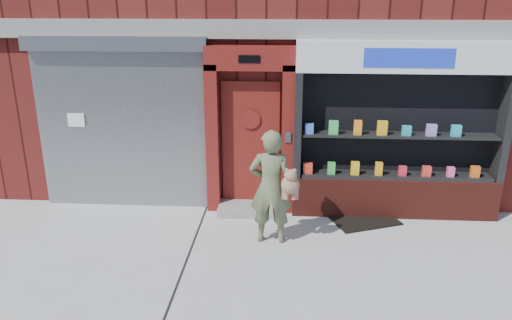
{
  "coord_description": "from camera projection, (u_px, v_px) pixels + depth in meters",
  "views": [
    {
      "loc": [
        -0.13,
        -6.36,
        3.73
      ],
      "look_at": [
        -0.6,
        1.0,
        1.23
      ],
      "focal_mm": 35.0,
      "sensor_mm": 36.0,
      "label": 1
    }
  ],
  "objects": [
    {
      "name": "doormat",
      "position": [
        364.0,
        219.0,
        8.56
      ],
      "size": [
        1.28,
        1.1,
        0.03
      ],
      "primitive_type": "cube",
      "rotation": [
        0.0,
        0.0,
        0.37
      ],
      "color": "black",
      "rests_on": "ground"
    },
    {
      "name": "pharmacy_bay",
      "position": [
        398.0,
        139.0,
        8.37
      ],
      "size": [
        3.5,
        0.41,
        3.0
      ],
      "color": "#5A1D15",
      "rests_on": "ground"
    },
    {
      "name": "red_door_bay",
      "position": [
        250.0,
        131.0,
        8.54
      ],
      "size": [
        1.52,
        0.58,
        2.9
      ],
      "color": "#5C120F",
      "rests_on": "ground"
    },
    {
      "name": "woman",
      "position": [
        272.0,
        187.0,
        7.58
      ],
      "size": [
        0.77,
        0.49,
        1.81
      ],
      "color": "#5D6844",
      "rests_on": "ground"
    },
    {
      "name": "ground",
      "position": [
        293.0,
        263.0,
        7.21
      ],
      "size": [
        80.0,
        80.0,
        0.0
      ],
      "primitive_type": "plane",
      "color": "#9E9E99",
      "rests_on": "ground"
    },
    {
      "name": "shutter_bay",
      "position": [
        121.0,
        113.0,
        8.66
      ],
      "size": [
        3.1,
        0.3,
        3.04
      ],
      "color": "gray",
      "rests_on": "ground"
    }
  ]
}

